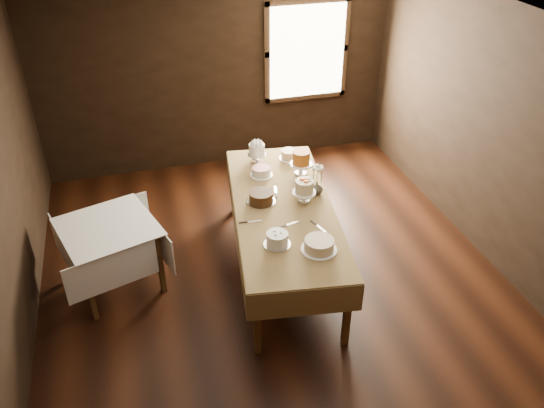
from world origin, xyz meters
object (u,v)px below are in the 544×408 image
(cake_server_a, at_px, (293,223))
(cake_server_b, at_px, (321,228))
(cake_server_d, at_px, (303,187))
(cake_server_c, at_px, (276,190))
(cake_flowers, at_px, (304,192))
(cake_meringue, at_px, (257,153))
(display_table, at_px, (283,210))
(cake_chocolate, at_px, (261,197))
(cake_swirl, at_px, (277,239))
(cake_speckled, at_px, (289,155))
(cake_cream, at_px, (319,245))
(cake_lattice, at_px, (261,172))
(flower_vase, at_px, (317,188))
(cake_server_e, at_px, (255,221))
(side_table, at_px, (109,234))
(cake_caramel, at_px, (301,164))

(cake_server_a, xyz_separation_m, cake_server_b, (0.24, -0.17, 0.00))
(cake_server_d, bearing_deg, cake_server_c, 152.38)
(cake_flowers, xyz_separation_m, cake_server_c, (-0.23, 0.30, -0.11))
(cake_meringue, xyz_separation_m, cake_server_d, (0.35, -0.73, -0.11))
(display_table, height_order, cake_server_c, cake_server_c)
(cake_chocolate, bearing_deg, cake_flowers, -13.08)
(cake_meringue, height_order, cake_swirl, cake_meringue)
(cake_speckled, bearing_deg, cake_cream, -98.44)
(cake_server_a, bearing_deg, cake_server_b, -47.35)
(cake_speckled, bearing_deg, cake_server_c, -118.72)
(cake_lattice, xyz_separation_m, flower_vase, (0.49, -0.55, 0.02))
(cake_speckled, bearing_deg, cake_swirl, -111.07)
(cake_chocolate, bearing_deg, cake_server_d, 17.09)
(cake_chocolate, height_order, cake_server_e, cake_chocolate)
(cake_lattice, bearing_deg, cake_server_b, -75.63)
(display_table, bearing_deg, cake_cream, -83.04)
(cake_server_e, bearing_deg, cake_lattice, 76.65)
(cake_meringue, relative_size, cake_lattice, 0.94)
(cake_meringue, distance_m, cake_lattice, 0.36)
(cake_swirl, relative_size, cake_server_c, 1.11)
(side_table, bearing_deg, cake_swirl, -27.75)
(cake_chocolate, height_order, cake_server_c, cake_chocolate)
(cake_speckled, bearing_deg, cake_server_b, -94.92)
(side_table, xyz_separation_m, cake_lattice, (1.77, 0.50, 0.18))
(cake_speckled, height_order, cake_server_e, cake_speckled)
(cake_server_b, bearing_deg, cake_server_d, 155.33)
(cake_speckled, xyz_separation_m, cake_server_c, (-0.36, -0.66, -0.05))
(cake_speckled, bearing_deg, side_table, -159.92)
(cake_chocolate, bearing_deg, display_table, -32.76)
(cake_speckled, xyz_separation_m, cake_caramel, (0.02, -0.39, 0.08))
(cake_server_b, bearing_deg, side_table, -127.38)
(cake_caramel, bearing_deg, side_table, -169.40)
(cake_cream, xyz_separation_m, cake_server_e, (-0.47, 0.63, -0.05))
(cake_speckled, xyz_separation_m, cake_server_b, (-0.13, -1.50, -0.05))
(cake_chocolate, xyz_separation_m, flower_vase, (0.63, -0.00, 0.01))
(cake_meringue, height_order, cake_server_a, cake_meringue)
(cake_lattice, xyz_separation_m, cake_server_b, (0.31, -1.19, -0.04))
(cake_lattice, bearing_deg, cake_meringue, 83.47)
(side_table, distance_m, flower_vase, 2.26)
(cake_meringue, bearing_deg, cake_caramel, -45.90)
(cake_caramel, distance_m, cake_server_e, 1.12)
(cake_meringue, xyz_separation_m, cake_lattice, (-0.04, -0.35, -0.06))
(cake_speckled, relative_size, flower_vase, 1.73)
(cake_lattice, relative_size, cake_server_b, 1.17)
(cake_caramel, bearing_deg, cake_lattice, 169.69)
(cake_server_a, xyz_separation_m, cake_server_d, (0.33, 0.64, 0.00))
(cake_chocolate, relative_size, cake_flowers, 1.19)
(cake_lattice, distance_m, cake_server_d, 0.55)
(cake_lattice, relative_size, cake_cream, 0.76)
(display_table, xyz_separation_m, cake_caramel, (0.40, 0.60, 0.19))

